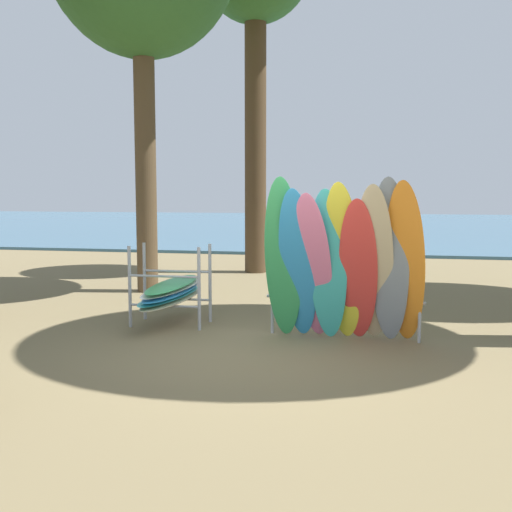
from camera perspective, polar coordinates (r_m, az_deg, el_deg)
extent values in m
plane|color=brown|center=(7.88, 0.02, -9.17)|extent=(80.00, 80.00, 0.00)
cube|color=#38607A|center=(37.59, 9.12, 2.88)|extent=(80.00, 36.00, 0.10)
cylinder|color=brown|center=(12.80, -10.31, 9.56)|extent=(0.43, 0.43, 5.75)
cylinder|color=#4C3823|center=(15.68, -0.05, 11.26)|extent=(0.54, 0.54, 6.99)
ellipsoid|color=#339E56|center=(8.43, 2.57, -0.30)|extent=(0.52, 0.71, 2.27)
ellipsoid|color=#2D8ED1|center=(8.41, 3.95, -0.84)|extent=(0.59, 0.87, 2.12)
ellipsoid|color=pink|center=(8.38, 5.34, -1.07)|extent=(0.64, 0.93, 2.06)
ellipsoid|color=#38B2AD|center=(8.36, 6.74, -0.93)|extent=(0.57, 0.67, 2.11)
ellipsoid|color=yellow|center=(8.34, 8.14, -0.67)|extent=(0.64, 0.87, 2.20)
ellipsoid|color=red|center=(8.34, 9.54, -1.42)|extent=(0.56, 0.82, 1.99)
ellipsoid|color=#C6B289|center=(8.32, 10.96, -0.82)|extent=(0.58, 0.94, 2.17)
ellipsoid|color=gray|center=(8.32, 12.38, -0.54)|extent=(0.61, 0.77, 2.26)
ellipsoid|color=orange|center=(8.33, 13.79, -0.72)|extent=(0.66, 0.92, 2.22)
cylinder|color=#9EA0A5|center=(8.96, 1.53, -5.50)|extent=(0.04, 0.04, 0.55)
cylinder|color=#9EA0A5|center=(8.69, 15.04, -6.08)|extent=(0.04, 0.04, 0.55)
cylinder|color=#9EA0A5|center=(8.71, 8.20, -4.05)|extent=(2.24, 0.23, 0.04)
cylinder|color=#9EA0A5|center=(9.49, -11.72, -2.83)|extent=(0.05, 0.05, 1.25)
cylinder|color=#9EA0A5|center=(9.12, -5.34, -3.09)|extent=(0.05, 0.05, 1.25)
cylinder|color=#9EA0A5|center=(10.04, -10.38, -2.32)|extent=(0.05, 0.05, 1.25)
cylinder|color=#9EA0A5|center=(9.69, -4.32, -2.54)|extent=(0.05, 0.05, 1.25)
cylinder|color=#9EA0A5|center=(9.34, -8.57, -4.63)|extent=(1.10, 0.04, 0.04)
cylinder|color=#9EA0A5|center=(9.27, -8.62, -1.89)|extent=(1.10, 0.04, 0.04)
cylinder|color=#9EA0A5|center=(9.89, -7.38, -4.01)|extent=(1.10, 0.04, 0.04)
cylinder|color=#9EA0A5|center=(9.83, -7.42, -1.42)|extent=(1.10, 0.04, 0.04)
ellipsoid|color=#C6B289|center=(9.60, -7.89, -4.03)|extent=(0.61, 2.12, 0.06)
ellipsoid|color=#38B2AD|center=(9.60, -8.05, -3.67)|extent=(0.63, 2.13, 0.06)
ellipsoid|color=#2D8ED1|center=(9.58, -7.89, -3.33)|extent=(0.52, 2.11, 0.06)
ellipsoid|color=white|center=(9.57, -7.86, -2.97)|extent=(0.59, 2.12, 0.06)
ellipsoid|color=#339E56|center=(9.56, -7.79, -2.62)|extent=(0.54, 2.11, 0.06)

